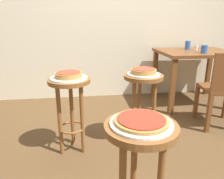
{
  "coord_description": "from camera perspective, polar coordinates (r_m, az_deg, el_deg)",
  "views": [
    {
      "loc": [
        -0.47,
        -1.66,
        1.16
      ],
      "look_at": [
        -0.24,
        0.0,
        0.61
      ],
      "focal_mm": 34.85,
      "sensor_mm": 36.0,
      "label": 1
    }
  ],
  "objects": [
    {
      "name": "pizza_leftside",
      "position": [
        1.97,
        8.31,
        4.82
      ],
      "size": [
        0.23,
        0.23,
        0.05
      ],
      "color": "#B78442",
      "rests_on": "serving_plate_leftside"
    },
    {
      "name": "pizza_foreground",
      "position": [
        1.04,
        7.72,
        -8.03
      ],
      "size": [
        0.26,
        0.26,
        0.02
      ],
      "color": "#B78442",
      "rests_on": "serving_plate_foreground"
    },
    {
      "name": "stool_middle",
      "position": [
        1.92,
        -10.89,
        -2.56
      ],
      "size": [
        0.36,
        0.36,
        0.68
      ],
      "color": "brown",
      "rests_on": "ground_plane"
    },
    {
      "name": "serving_plate_leftside",
      "position": [
        1.98,
        8.28,
        4.02
      ],
      "size": [
        0.3,
        0.3,
        0.01
      ],
      "primitive_type": "cylinder",
      "color": "silver",
      "rests_on": "stool_leftside"
    },
    {
      "name": "cup_near_edge",
      "position": [
        3.0,
        23.03,
        9.73
      ],
      "size": [
        0.08,
        0.08,
        0.1
      ],
      "primitive_type": "cylinder",
      "color": "#3360B2",
      "rests_on": "dining_table"
    },
    {
      "name": "serving_plate_foreground",
      "position": [
        1.05,
        7.68,
        -8.82
      ],
      "size": [
        0.3,
        0.3,
        0.01
      ],
      "primitive_type": "cylinder",
      "color": "white",
      "rests_on": "stool_foreground"
    },
    {
      "name": "cup_far_edge",
      "position": [
        3.29,
        19.23,
        10.92
      ],
      "size": [
        0.07,
        0.07,
        0.12
      ],
      "primitive_type": "cylinder",
      "color": "#3360B2",
      "rests_on": "dining_table"
    },
    {
      "name": "stool_leftside",
      "position": [
        2.03,
        8.04,
        -1.24
      ],
      "size": [
        0.36,
        0.36,
        0.68
      ],
      "color": "brown",
      "rests_on": "ground_plane"
    },
    {
      "name": "pizza_middle",
      "position": [
        1.86,
        -11.28,
        3.83
      ],
      "size": [
        0.23,
        0.23,
        0.05
      ],
      "color": "#B78442",
      "rests_on": "serving_plate_middle"
    },
    {
      "name": "ground_plane",
      "position": [
        2.08,
        6.85,
        -16.13
      ],
      "size": [
        6.0,
        6.0,
        0.0
      ],
      "primitive_type": "plane",
      "color": "brown"
    },
    {
      "name": "wooden_chair",
      "position": [
        2.61,
        27.4,
        0.46
      ],
      "size": [
        0.45,
        0.45,
        0.85
      ],
      "color": "brown",
      "rests_on": "ground_plane"
    },
    {
      "name": "condiment_shaker",
      "position": [
        3.23,
        21.25,
        10.2
      ],
      "size": [
        0.04,
        0.04,
        0.08
      ],
      "primitive_type": "cylinder",
      "color": "white",
      "rests_on": "dining_table"
    },
    {
      "name": "dining_table",
      "position": [
        3.22,
        20.91,
        7.45
      ],
      "size": [
        0.98,
        0.78,
        0.75
      ],
      "color": "brown",
      "rests_on": "ground_plane"
    },
    {
      "name": "serving_plate_middle",
      "position": [
        1.86,
        -11.23,
        2.98
      ],
      "size": [
        0.31,
        0.31,
        0.01
      ],
      "primitive_type": "cylinder",
      "color": "white",
      "rests_on": "stool_middle"
    },
    {
      "name": "stool_foreground",
      "position": [
        1.15,
        7.27,
        -17.42
      ],
      "size": [
        0.36,
        0.36,
        0.68
      ],
      "color": "brown",
      "rests_on": "ground_plane"
    }
  ]
}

